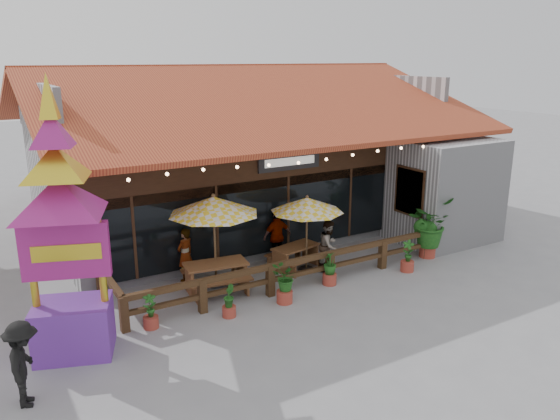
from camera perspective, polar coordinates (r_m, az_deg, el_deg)
ground at (r=16.85m, az=5.59°, el=-6.48°), size 100.00×100.00×0.00m
restaurant_building at (r=21.80m, az=-3.99°, el=4.72°), size 15.50×14.73×6.09m
patio_railing at (r=15.27m, az=-0.65°, el=-6.32°), size 10.00×2.60×0.92m
umbrella_left at (r=15.16m, az=-6.95°, el=0.44°), size 2.77×2.77×2.73m
umbrella_right at (r=16.34m, az=2.84°, el=0.53°), size 2.36×2.36×2.37m
picnic_table_left at (r=15.41m, az=-6.70°, el=-6.44°), size 1.92×1.72×0.83m
picnic_table_right at (r=16.95m, az=1.64°, el=-4.52°), size 1.73×1.58×0.72m
thai_sign_tower at (r=12.07m, az=-22.01°, el=0.65°), size 3.07×3.07×6.51m
tropical_plant at (r=18.31m, az=15.35°, el=-1.43°), size 1.80×1.71×1.96m
diner_a at (r=16.15m, az=-9.87°, el=-4.62°), size 0.69×0.60×1.59m
diner_b at (r=16.73m, az=5.14°, el=-3.70°), size 0.98×0.92×1.60m
diner_c at (r=17.39m, az=-0.30°, el=-2.74°), size 0.99×0.42×1.68m
pedestrian at (r=11.53m, az=-25.23°, el=-14.36°), size 0.86×1.21×1.70m
planter_a at (r=13.73m, az=-13.39°, el=-10.47°), size 0.37×0.37×0.91m
planter_b at (r=13.97m, az=-5.36°, el=-9.59°), size 0.37×0.40×0.86m
planter_c at (r=14.56m, az=0.48°, el=-7.54°), size 0.69×0.61×1.05m
planter_d at (r=15.81m, az=5.22°, el=-6.13°), size 0.53×0.53×0.99m
planter_e at (r=17.15m, az=13.19°, el=-4.93°), size 0.41×0.43×1.00m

